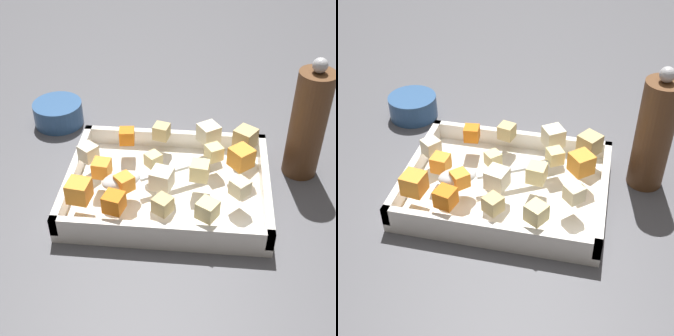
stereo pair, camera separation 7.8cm
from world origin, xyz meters
The scene contains 22 objects.
ground_plane centered at (0.00, 0.00, 0.00)m, with size 4.00×4.00×0.00m, color #4C4C51.
baking_dish centered at (0.01, 0.02, 0.01)m, with size 0.33×0.25×0.05m.
carrot_chunk_center centered at (0.12, 0.03, 0.06)m, with size 0.03×0.03×0.03m, color orange.
carrot_chunk_under_handle centered at (0.09, -0.06, 0.06)m, with size 0.03×0.03×0.03m, color orange.
carrot_chunk_corner_se centered at (0.08, 0.11, 0.06)m, with size 0.03×0.03×0.03m, color orange.
carrot_chunk_front_center centered at (-0.10, -0.01, 0.06)m, with size 0.03×0.03×0.03m, color orange.
carrot_chunk_corner_nw centered at (0.14, 0.09, 0.06)m, with size 0.03×0.03×0.03m, color orange.
carrot_chunk_near_right centered at (0.08, 0.06, 0.06)m, with size 0.02×0.02×0.02m, color orange.
potato_chunk_near_spoon centered at (-0.04, 0.03, 0.06)m, with size 0.03×0.03×0.03m, color #E0CC89.
potato_chunk_mid_left centered at (-0.10, 0.06, 0.06)m, with size 0.03×0.03×0.03m, color beige.
potato_chunk_back_center centered at (0.04, 0.00, 0.06)m, with size 0.02×0.02×0.02m, color #E0CC89.
potato_chunk_heap_top centered at (-0.05, 0.11, 0.06)m, with size 0.03×0.03×0.03m, color #E0CC89.
potato_chunk_far_right centered at (-0.05, -0.08, 0.06)m, with size 0.03×0.03×0.03m, color beige.
potato_chunk_corner_sw centered at (0.01, 0.11, 0.06)m, with size 0.02×0.02×0.02m, color tan.
potato_chunk_corner_ne centered at (-0.06, -0.03, 0.06)m, with size 0.02×0.02×0.02m, color #E0CC89.
potato_chunk_mid_right centered at (0.03, -0.08, 0.06)m, with size 0.03×0.03×0.03m, color tan.
potato_chunk_near_left centered at (-0.11, -0.07, 0.06)m, with size 0.03×0.03×0.03m, color tan.
parsnip_chunk_far_left centered at (0.15, -0.01, 0.06)m, with size 0.03×0.03×0.03m, color beige.
parsnip_chunk_heap_side centered at (0.02, 0.05, 0.06)m, with size 0.03×0.03×0.03m, color silver.
serving_spoon centered at (0.07, 0.05, 0.05)m, with size 0.19×0.12×0.02m.
pepper_mill centered at (-0.21, -0.07, 0.10)m, with size 0.06×0.06×0.22m.
small_prep_bowl centered at (0.25, -0.18, 0.02)m, with size 0.10×0.10×0.05m, color #33598C.
Camera 2 is at (-0.12, 0.62, 0.54)m, focal length 52.48 mm.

